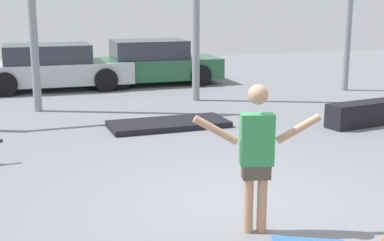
{
  "coord_description": "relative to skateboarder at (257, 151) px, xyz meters",
  "views": [
    {
      "loc": [
        -2.98,
        -6.07,
        2.65
      ],
      "look_at": [
        -0.11,
        1.69,
        0.79
      ],
      "focal_mm": 50.0,
      "sensor_mm": 36.0,
      "label": 1
    }
  ],
  "objects": [
    {
      "name": "skateboarder",
      "position": [
        0.0,
        0.0,
        0.0
      ],
      "size": [
        1.42,
        0.5,
        1.75
      ],
      "rotation": [
        0.0,
        0.0,
        -0.29
      ],
      "color": "tan",
      "rests_on": "ground_plane"
    },
    {
      "name": "parked_car_silver",
      "position": [
        -1.08,
        11.32,
        -0.32
      ],
      "size": [
        4.65,
        2.19,
        1.36
      ],
      "rotation": [
        0.0,
        0.0,
        -0.05
      ],
      "color": "#B7BABF",
      "rests_on": "ground_plane"
    },
    {
      "name": "manual_pad",
      "position": [
        0.68,
        5.41,
        -0.93
      ],
      "size": [
        2.54,
        1.12,
        0.12
      ],
      "primitive_type": "cube",
      "rotation": [
        0.0,
        0.0,
        -0.01
      ],
      "color": "black",
      "rests_on": "ground_plane"
    },
    {
      "name": "grind_box",
      "position": [
        5.21,
        4.13,
        -0.73
      ],
      "size": [
        2.87,
        0.84,
        0.51
      ],
      "primitive_type": "cube",
      "rotation": [
        0.0,
        0.0,
        0.12
      ],
      "color": "black",
      "rests_on": "ground_plane"
    },
    {
      "name": "parked_car_green",
      "position": [
        2.06,
        11.32,
        -0.31
      ],
      "size": [
        4.26,
        2.15,
        1.41
      ],
      "rotation": [
        0.0,
        0.0,
        -0.05
      ],
      "color": "#28603D",
      "rests_on": "ground_plane"
    },
    {
      "name": "ground_plane",
      "position": [
        0.27,
        0.86,
        -0.99
      ],
      "size": [
        36.0,
        36.0,
        0.0
      ],
      "primitive_type": "plane",
      "color": "slate"
    }
  ]
}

